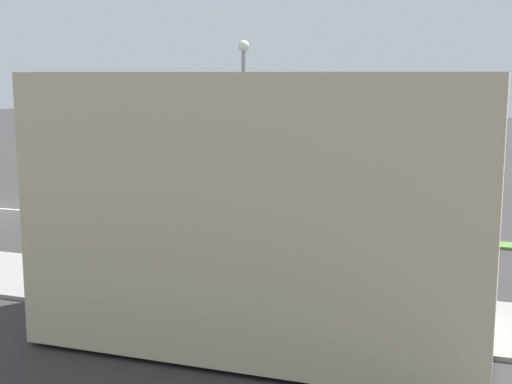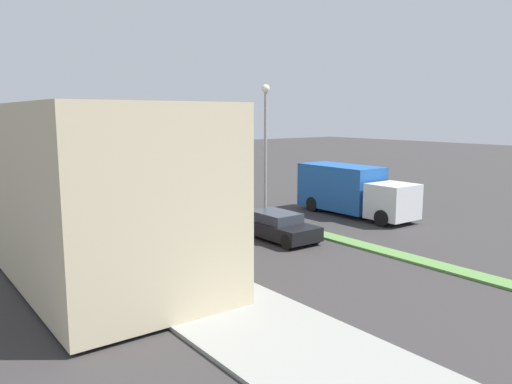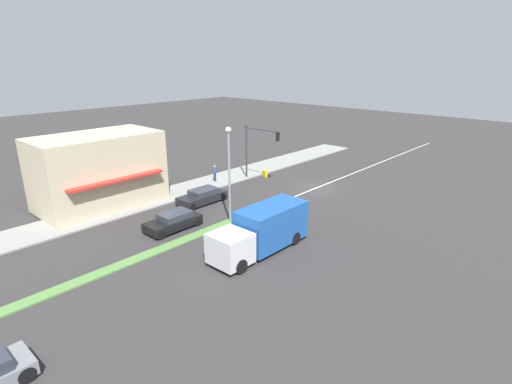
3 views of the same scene
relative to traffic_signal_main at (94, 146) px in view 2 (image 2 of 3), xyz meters
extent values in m
plane|color=#333030|center=(-6.12, 15.77, -3.90)|extent=(160.00, 160.00, 0.00)
cube|color=gray|center=(2.88, 16.27, -3.84)|extent=(4.00, 73.00, 0.12)
cube|color=beige|center=(-6.12, -2.23, -3.90)|extent=(0.16, 60.00, 0.01)
cube|color=#C6B793|center=(4.81, 14.59, -0.73)|extent=(5.53, 10.09, 6.09)
cube|color=red|center=(1.70, 14.59, -0.98)|extent=(0.70, 8.07, 0.20)
cylinder|color=#333338|center=(1.43, 0.01, -0.98)|extent=(0.18, 0.18, 5.60)
cylinder|color=#333338|center=(-0.82, 0.01, 1.52)|extent=(4.50, 0.12, 0.12)
cube|color=black|center=(-2.77, 0.01, 1.07)|extent=(0.28, 0.24, 0.84)
sphere|color=red|center=(-2.77, -0.12, 1.34)|extent=(0.18, 0.18, 0.18)
sphere|color=gold|center=(-2.77, -0.12, 1.07)|extent=(0.18, 0.18, 0.18)
sphere|color=green|center=(-2.77, -0.12, 0.80)|extent=(0.18, 0.18, 0.18)
cylinder|color=gray|center=(-6.12, 9.73, -0.30)|extent=(0.16, 0.16, 7.00)
sphere|color=silver|center=(-6.12, 9.73, 3.35)|extent=(0.44, 0.44, 0.44)
cylinder|color=#282D42|center=(2.72, 3.38, -3.34)|extent=(0.26, 0.26, 0.87)
cylinder|color=#284C8C|center=(2.72, 3.38, -2.62)|extent=(0.34, 0.34, 0.59)
sphere|color=tan|center=(2.72, 3.38, -2.21)|extent=(0.22, 0.22, 0.22)
cube|color=yellow|center=(-0.01, -1.47, -3.47)|extent=(0.45, 0.21, 0.84)
cube|color=yellow|center=(-0.01, -1.15, -3.47)|extent=(0.45, 0.21, 0.84)
cube|color=silver|center=(-11.12, 14.54, -2.68)|extent=(2.28, 2.20, 1.90)
cube|color=#1E519E|center=(-11.12, 10.69, -2.33)|extent=(2.40, 5.10, 2.60)
cylinder|color=black|center=(-12.20, 14.74, -3.45)|extent=(0.28, 0.90, 0.90)
cylinder|color=black|center=(-10.04, 14.74, -3.45)|extent=(0.28, 0.90, 0.90)
cylinder|color=black|center=(-12.20, 9.44, -3.45)|extent=(0.28, 0.90, 0.90)
cylinder|color=black|center=(-10.04, 9.44, -3.45)|extent=(0.28, 0.90, 0.90)
cube|color=black|center=(-3.92, 13.54, -3.39)|extent=(1.89, 4.21, 0.64)
cube|color=#2D333D|center=(-3.92, 13.33, -2.84)|extent=(1.60, 2.32, 0.46)
cylinder|color=black|center=(-4.77, 15.20, -3.56)|extent=(0.22, 0.69, 0.69)
cylinder|color=black|center=(-3.08, 15.20, -3.56)|extent=(0.22, 0.69, 0.69)
cylinder|color=black|center=(-4.77, 11.88, -3.56)|extent=(0.22, 0.69, 0.69)
cylinder|color=black|center=(-3.08, 11.88, -3.56)|extent=(0.22, 0.69, 0.69)
cube|color=black|center=(-1.12, 8.36, -3.40)|extent=(1.89, 4.40, 0.65)
cube|color=#2D333D|center=(-1.12, 8.14, -2.86)|extent=(1.61, 2.42, 0.43)
cylinder|color=black|center=(-1.97, 10.15, -3.58)|extent=(0.22, 0.63, 0.63)
cylinder|color=black|center=(-0.28, 10.15, -3.58)|extent=(0.22, 0.63, 0.63)
cylinder|color=black|center=(-1.97, 6.56, -3.58)|extent=(0.22, 0.63, 0.63)
cylinder|color=black|center=(-0.28, 6.56, -3.58)|extent=(0.22, 0.63, 0.63)
camera|label=1|loc=(20.43, 19.68, 2.28)|focal=50.00mm
camera|label=2|loc=(10.76, 31.33, 1.96)|focal=35.00mm
camera|label=3|loc=(-27.05, 29.61, 8.23)|focal=28.00mm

